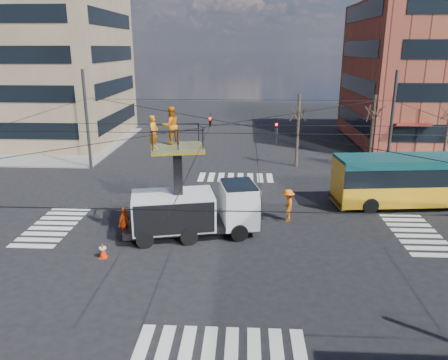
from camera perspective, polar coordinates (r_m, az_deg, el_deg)
ground at (r=24.20m, az=0.91°, el=-6.46°), size 120.00×120.00×0.00m
sidewalk_nw at (r=49.29m, az=-23.40°, el=4.38°), size 18.00×18.00×0.12m
crosswalks at (r=24.20m, az=0.91°, el=-6.44°), size 22.40×22.40×0.02m
overhead_network at (r=23.23m, az=0.82°, el=3.69°), size 24.24×24.24×8.00m
tree_a at (r=36.29m, az=9.74°, el=8.82°), size 2.00×2.00×6.00m
tree_b at (r=37.47m, az=18.98°, el=8.40°), size 2.00×2.00×6.00m
utility_truck at (r=22.84m, az=-3.98°, el=-2.18°), size 7.33×3.85×6.79m
city_bus at (r=30.03m, az=25.16°, el=0.07°), size 11.89×3.85×3.20m
traffic_cone at (r=21.75m, az=-15.55°, el=-8.83°), size 0.36×0.36×0.78m
worker_ground at (r=23.27m, az=-12.88°, el=-5.56°), size 0.68×1.10×1.75m
flagger at (r=25.29m, az=8.34°, el=-3.28°), size 0.76×1.25×1.89m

